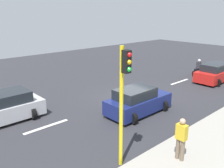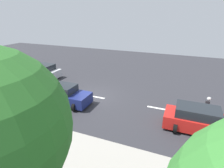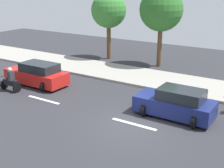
# 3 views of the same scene
# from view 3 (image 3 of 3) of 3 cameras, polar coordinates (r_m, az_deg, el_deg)

# --- Properties ---
(ground_plane) EXTENTS (40.00, 60.00, 0.10)m
(ground_plane) POSITION_cam_3_polar(r_m,az_deg,el_deg) (14.89, 4.10, -7.68)
(ground_plane) COLOR #2D2D33
(sidewalk) EXTENTS (4.00, 60.00, 0.15)m
(sidewalk) POSITION_cam_3_polar(r_m,az_deg,el_deg) (20.84, 13.42, -0.06)
(sidewalk) COLOR #9E998E
(sidewalk) RESTS_ON ground
(lane_stripe_mid) EXTENTS (0.20, 2.40, 0.01)m
(lane_stripe_mid) POSITION_cam_3_polar(r_m,az_deg,el_deg) (14.87, 4.11, -7.49)
(lane_stripe_mid) COLOR white
(lane_stripe_mid) RESTS_ON ground
(lane_stripe_south) EXTENTS (0.20, 2.40, 0.01)m
(lane_stripe_south) POSITION_cam_3_polar(r_m,az_deg,el_deg) (18.25, -12.66, -2.89)
(lane_stripe_south) COLOR white
(lane_stripe_south) RESTS_ON ground
(car_dark_blue) EXTENTS (2.14, 3.94, 1.52)m
(car_dark_blue) POSITION_cam_3_polar(r_m,az_deg,el_deg) (15.70, 11.84, -3.60)
(car_dark_blue) COLOR navy
(car_dark_blue) RESTS_ON ground
(car_red) EXTENTS (2.15, 4.39, 1.52)m
(car_red) POSITION_cam_3_polar(r_m,az_deg,el_deg) (20.86, -13.82, 1.76)
(car_red) COLOR red
(car_red) RESTS_ON ground
(motorcycle) EXTENTS (0.60, 1.30, 1.53)m
(motorcycle) POSITION_cam_3_polar(r_m,az_deg,el_deg) (20.13, -18.46, 0.53)
(motorcycle) COLOR black
(motorcycle) RESTS_ON ground
(street_tree_north) EXTENTS (3.03, 3.03, 5.79)m
(street_tree_north) POSITION_cam_3_polar(r_m,az_deg,el_deg) (26.92, -0.63, 13.55)
(street_tree_north) COLOR brown
(street_tree_north) RESTS_ON ground
(street_tree_south) EXTENTS (3.39, 3.39, 6.23)m
(street_tree_south) POSITION_cam_3_polar(r_m,az_deg,el_deg) (24.60, 9.19, 13.52)
(street_tree_south) COLOR brown
(street_tree_south) RESTS_ON ground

